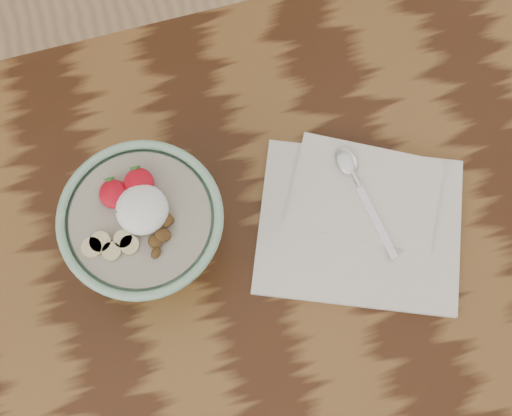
{
  "coord_description": "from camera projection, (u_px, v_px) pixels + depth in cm",
  "views": [
    {
      "loc": [
        -3.49,
        -17.83,
        172.22
      ],
      "look_at": [
        3.7,
        7.82,
        87.41
      ],
      "focal_mm": 50.0,
      "sensor_mm": 36.0,
      "label": 1
    }
  ],
  "objects": [
    {
      "name": "table",
      "position": [
        246.0,
        305.0,
        1.07
      ],
      "size": [
        160.0,
        90.0,
        75.0
      ],
      "color": "#361C0D",
      "rests_on": "ground"
    },
    {
      "name": "breakfast_bowl",
      "position": [
        145.0,
        227.0,
        0.94
      ],
      "size": [
        21.16,
        21.16,
        14.52
      ],
      "rotation": [
        0.0,
        0.0,
        0.39
      ],
      "color": "#86B496",
      "rests_on": "table"
    },
    {
      "name": "napkin",
      "position": [
        361.0,
        219.0,
        1.01
      ],
      "size": [
        34.77,
        31.83,
        1.74
      ],
      "rotation": [
        0.0,
        0.0,
        -0.39
      ],
      "color": "silver",
      "rests_on": "table"
    },
    {
      "name": "spoon",
      "position": [
        354.0,
        176.0,
        1.01
      ],
      "size": [
        4.42,
        17.92,
        0.93
      ],
      "rotation": [
        0.0,
        0.0,
        0.14
      ],
      "color": "silver",
      "rests_on": "napkin"
    }
  ]
}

